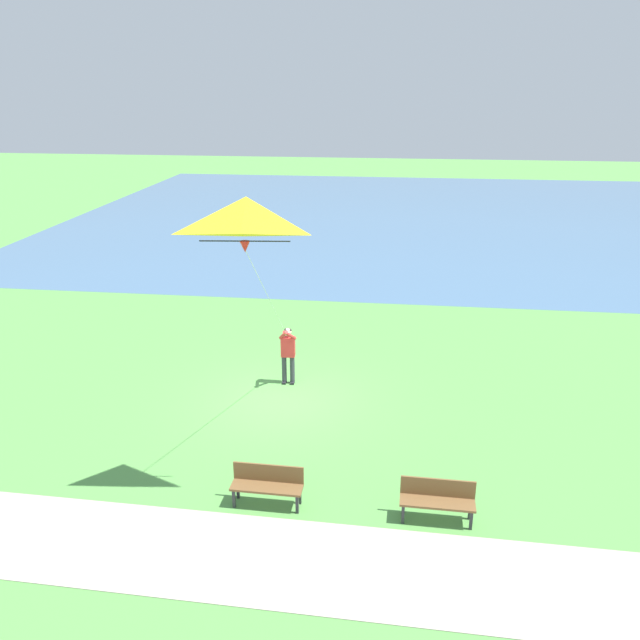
{
  "coord_description": "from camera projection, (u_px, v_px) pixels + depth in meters",
  "views": [
    {
      "loc": [
        15.76,
        3.02,
        8.37
      ],
      "look_at": [
        -0.52,
        1.0,
        2.22
      ],
      "focal_mm": 35.93,
      "sensor_mm": 36.0,
      "label": 1
    }
  ],
  "objects": [
    {
      "name": "lake_water",
      "position": [
        414.0,
        216.0,
        42.18
      ],
      "size": [
        36.0,
        44.0,
        0.01
      ],
      "primitive_type": "cube",
      "color": "#476B8E",
      "rests_on": "ground"
    },
    {
      "name": "ground_plane",
      "position": [
        282.0,
        399.0,
        17.93
      ],
      "size": [
        120.0,
        120.0,
        0.0
      ],
      "primitive_type": "plane",
      "color": "#569947"
    },
    {
      "name": "walkway_path",
      "position": [
        328.0,
        566.0,
        11.76
      ],
      "size": [
        3.13,
        32.05,
        0.02
      ],
      "primitive_type": "cube",
      "rotation": [
        0.0,
        0.0,
        -0.02
      ],
      "color": "#ADA393",
      "rests_on": "ground"
    },
    {
      "name": "park_bench_far_walkway",
      "position": [
        437.0,
        498.0,
        12.86
      ],
      "size": [
        0.47,
        1.51,
        0.88
      ],
      "color": "brown",
      "rests_on": "ground"
    },
    {
      "name": "flying_kite",
      "position": [
        247.0,
        225.0,
        12.35
      ],
      "size": [
        4.98,
        1.9,
        4.37
      ],
      "color": "yellow"
    },
    {
      "name": "park_bench_near_walkway",
      "position": [
        267.0,
        483.0,
        13.34
      ],
      "size": [
        0.47,
        1.51,
        0.88
      ],
      "color": "brown",
      "rests_on": "ground"
    },
    {
      "name": "person_kite_flyer",
      "position": [
        288.0,
        351.0,
        18.51
      ],
      "size": [
        0.62,
        0.52,
        1.83
      ],
      "color": "#232328",
      "rests_on": "ground"
    }
  ]
}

